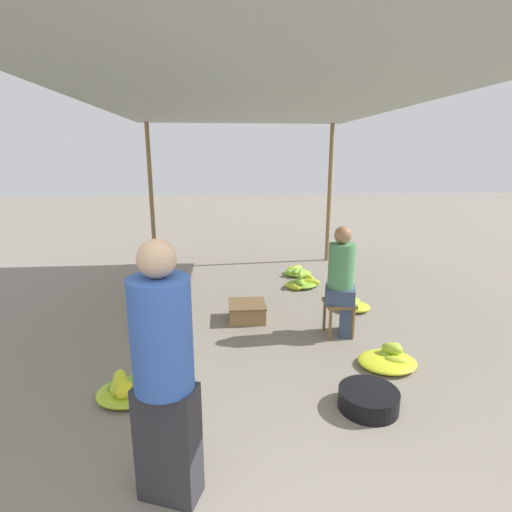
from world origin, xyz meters
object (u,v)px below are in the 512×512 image
vendor_seated (342,280)px  banana_pile_right_3 (352,305)px  banana_pile_left_2 (157,297)px  banana_pile_right_0 (296,272)px  banana_pile_right_2 (389,359)px  banana_pile_left_3 (159,283)px  crate_near (247,311)px  vendor_foreground (164,373)px  basin_black (368,399)px  banana_pile_right_1 (302,282)px  banana_pile_left_1 (150,318)px  stool (339,308)px  banana_pile_left_0 (129,388)px

vendor_seated → banana_pile_right_3: (0.41, 0.76, -0.63)m
banana_pile_left_2 → banana_pile_right_0: bearing=27.1°
vendor_seated → banana_pile_right_2: vendor_seated is taller
banana_pile_left_3 → banana_pile_right_0: banana_pile_left_3 is taller
banana_pile_left_3 → crate_near: 1.96m
vendor_seated → banana_pile_right_0: (-0.07, 2.42, -0.62)m
banana_pile_right_2 → crate_near: 1.89m
vendor_seated → crate_near: vendor_seated is taller
vendor_foreground → crate_near: bearing=76.5°
vendor_seated → basin_black: (-0.17, -1.43, -0.60)m
vendor_foreground → banana_pile_right_2: vendor_foreground is taller
banana_pile_left_2 → crate_near: size_ratio=1.29×
basin_black → banana_pile_right_0: 3.85m
banana_pile_left_2 → banana_pile_right_0: 2.55m
banana_pile_left_2 → banana_pile_left_3: bearing=96.0°
banana_pile_right_1 → banana_pile_right_3: 1.13m
banana_pile_left_1 → vendor_foreground: bearing=-77.7°
banana_pile_left_3 → banana_pile_right_1: banana_pile_right_1 is taller
stool → banana_pile_left_1: stool is taller
crate_near → banana_pile_right_0: bearing=61.9°
basin_black → vendor_seated: bearing=83.3°
crate_near → banana_pile_left_0: bearing=-125.3°
banana_pile_right_1 → banana_pile_right_0: bearing=87.9°
basin_black → banana_pile_right_0: (0.09, 3.85, -0.02)m
banana_pile_left_0 → banana_pile_left_3: bearing=93.5°
vendor_foreground → vendor_seated: bearing=51.8°
banana_pile_left_3 → banana_pile_right_1: 2.33m
banana_pile_right_3 → crate_near: crate_near is taller
stool → banana_pile_right_0: size_ratio=0.84×
banana_pile_left_1 → crate_near: (1.24, 0.05, 0.02)m
vendor_seated → banana_pile_left_3: (-2.42, 1.97, -0.61)m
basin_black → vendor_foreground: bearing=-154.0°
basin_black → banana_pile_right_3: basin_black is taller
banana_pile_left_0 → banana_pile_left_1: size_ratio=1.12×
crate_near → banana_pile_left_2: bearing=150.3°
basin_black → banana_pile_right_1: size_ratio=0.82×
vendor_foreground → stool: vendor_foreground is taller
banana_pile_right_0 → banana_pile_right_3: 1.73m
banana_pile_right_3 → basin_black: bearing=-104.7°
banana_pile_left_0 → banana_pile_right_0: (2.16, 3.51, -0.01)m
banana_pile_right_0 → crate_near: crate_near is taller
banana_pile_left_1 → banana_pile_right_3: 2.74m
banana_pile_right_2 → banana_pile_right_3: (0.10, 1.50, -0.00)m
basin_black → banana_pile_right_3: (0.58, 2.19, -0.02)m
banana_pile_right_1 → banana_pile_right_3: (0.51, -1.01, -0.02)m
banana_pile_left_2 → banana_pile_right_1: 2.30m
banana_pile_right_0 → banana_pile_right_1: banana_pile_right_1 is taller
basin_black → crate_near: bearing=114.8°
basin_black → banana_pile_right_2: banana_pile_right_2 is taller
banana_pile_left_0 → crate_near: banana_pile_left_0 is taller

